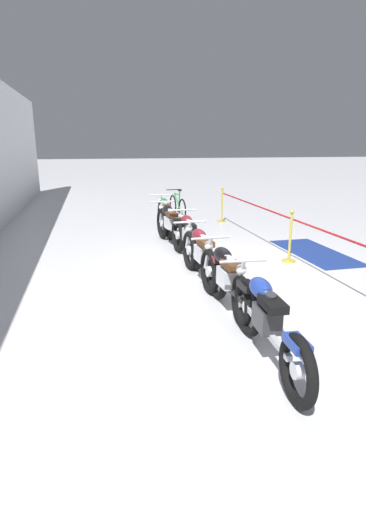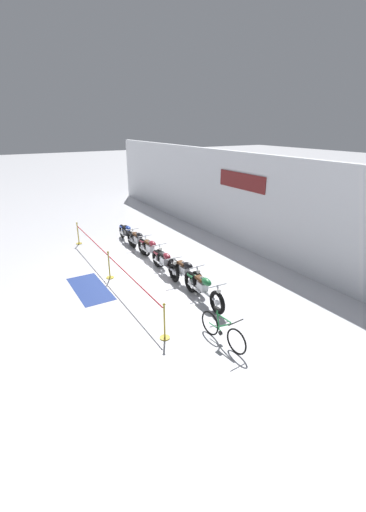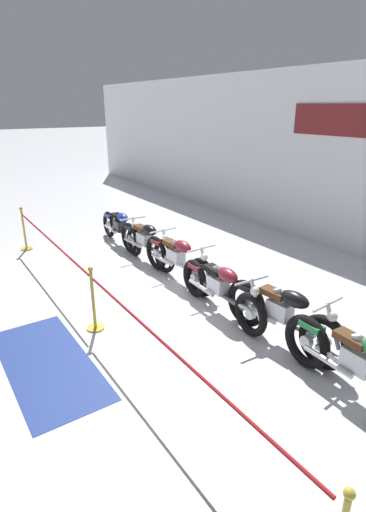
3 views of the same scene
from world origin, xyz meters
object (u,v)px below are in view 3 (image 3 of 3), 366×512
(motorcycle_blue_0, at_px, (121,228))
(floor_banner, at_px, (48,363))
(motorcycle_maroon_3, at_px, (220,289))
(stanchion_mid_left, at_px, (94,308))
(stanchion_far_left, at_px, (63,260))
(motorcycle_black_1, at_px, (146,242))
(motorcycle_maroon_2, at_px, (178,259))
(motorcycle_black_4, at_px, (282,316))
(motorcycle_green_5, at_px, (362,368))

(motorcycle_blue_0, bearing_deg, floor_banner, -36.95)
(motorcycle_maroon_3, distance_m, stanchion_mid_left, 2.06)
(stanchion_far_left, xyz_separation_m, stanchion_mid_left, (1.37, 0.00, -0.36))
(motorcycle_blue_0, relative_size, motorcycle_maroon_3, 1.04)
(motorcycle_black_1, relative_size, stanchion_far_left, 0.25)
(stanchion_mid_left, relative_size, floor_banner, 0.43)
(motorcycle_black_1, bearing_deg, floor_banner, -48.55)
(motorcycle_maroon_2, xyz_separation_m, motorcycle_black_4, (2.72, 0.04, 0.00))
(motorcycle_maroon_2, relative_size, motorcycle_maroon_3, 1.01)
(motorcycle_black_4, height_order, stanchion_mid_left, stanchion_mid_left)
(motorcycle_black_1, height_order, stanchion_far_left, stanchion_far_left)
(stanchion_mid_left, bearing_deg, floor_banner, -60.45)
(motorcycle_black_1, height_order, motorcycle_maroon_3, motorcycle_black_1)
(motorcycle_black_1, xyz_separation_m, motorcycle_maroon_3, (2.78, -0.11, -0.02))
(motorcycle_black_4, distance_m, floor_banner, 3.34)
(motorcycle_green_5, xyz_separation_m, stanchion_mid_left, (-3.27, -1.96, -0.11))
(motorcycle_maroon_3, bearing_deg, motorcycle_green_5, 0.51)
(floor_banner, bearing_deg, stanchion_mid_left, 118.81)
(motorcycle_blue_0, bearing_deg, stanchion_mid_left, -31.04)
(motorcycle_black_1, bearing_deg, motorcycle_maroon_2, 0.23)
(motorcycle_maroon_2, height_order, stanchion_mid_left, stanchion_mid_left)
(motorcycle_maroon_2, height_order, motorcycle_black_4, motorcycle_black_4)
(motorcycle_blue_0, distance_m, stanchion_mid_left, 3.99)
(motorcycle_maroon_3, relative_size, motorcycle_green_5, 0.96)
(motorcycle_black_1, relative_size, stanchion_mid_left, 2.10)
(motorcycle_black_4, bearing_deg, motorcycle_black_1, -179.34)
(motorcycle_black_4, bearing_deg, stanchion_mid_left, -132.39)
(stanchion_mid_left, bearing_deg, motorcycle_green_5, 31.01)
(motorcycle_green_5, bearing_deg, motorcycle_maroon_3, -179.49)
(motorcycle_green_5, xyz_separation_m, floor_banner, (-2.76, -2.86, -0.46))
(stanchion_mid_left, bearing_deg, motorcycle_black_1, 135.61)
(motorcycle_maroon_2, relative_size, stanchion_far_left, 0.26)
(motorcycle_black_1, xyz_separation_m, stanchion_mid_left, (2.09, -2.05, -0.11))
(floor_banner, bearing_deg, stanchion_far_left, 153.78)
(motorcycle_black_1, distance_m, motorcycle_maroon_3, 2.78)
(motorcycle_black_1, height_order, stanchion_mid_left, stanchion_mid_left)
(stanchion_mid_left, bearing_deg, motorcycle_black_4, 47.61)
(motorcycle_maroon_2, bearing_deg, stanchion_mid_left, -68.63)
(motorcycle_black_1, distance_m, stanchion_far_left, 2.19)
(motorcycle_blue_0, bearing_deg, motorcycle_green_5, -0.80)
(motorcycle_maroon_3, bearing_deg, motorcycle_maroon_2, 175.60)
(motorcycle_green_5, bearing_deg, motorcycle_blue_0, 179.20)
(motorcycle_green_5, distance_m, floor_banner, 4.00)
(motorcycle_black_4, xyz_separation_m, stanchion_far_left, (-3.29, -2.10, 0.25))
(motorcycle_black_1, relative_size, motorcycle_maroon_3, 0.98)
(motorcycle_maroon_3, bearing_deg, motorcycle_black_1, 177.74)
(motorcycle_blue_0, bearing_deg, motorcycle_black_4, 0.43)
(motorcycle_maroon_3, distance_m, stanchion_far_left, 2.84)
(motorcycle_green_5, bearing_deg, stanchion_far_left, -157.06)
(floor_banner, bearing_deg, motorcycle_black_4, 64.09)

